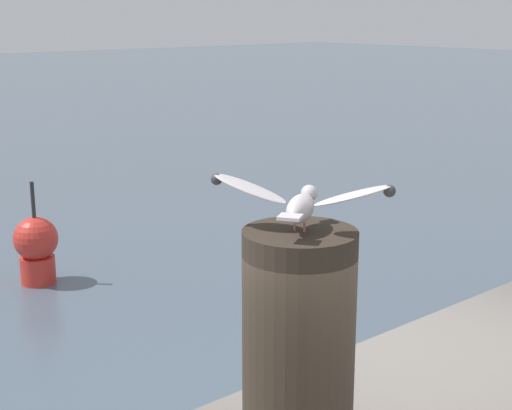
{
  "coord_description": "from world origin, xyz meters",
  "views": [
    {
      "loc": [
        -2.74,
        -2.48,
        3.38
      ],
      "look_at": [
        -0.86,
        -0.28,
        2.64
      ],
      "focal_mm": 53.73,
      "sensor_mm": 36.0,
      "label": 1
    }
  ],
  "objects": [
    {
      "name": "mooring_post",
      "position": [
        -0.86,
        -0.53,
        2.14
      ],
      "size": [
        0.43,
        0.43,
        0.91
      ],
      "primitive_type": "cylinder",
      "color": "#382D23",
      "rests_on": "harbor_quay"
    },
    {
      "name": "channel_buoy",
      "position": [
        1.15,
        6.37,
        0.48
      ],
      "size": [
        0.56,
        0.56,
        1.33
      ],
      "color": "red",
      "rests_on": "ground_plane"
    },
    {
      "name": "seagull",
      "position": [
        -0.86,
        -0.53,
        2.71
      ],
      "size": [
        0.45,
        0.63,
        0.2
      ],
      "color": "#C66E60",
      "rests_on": "mooring_post"
    }
  ]
}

